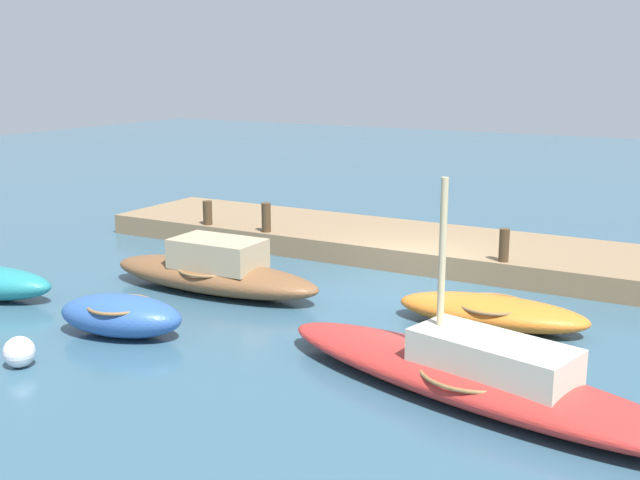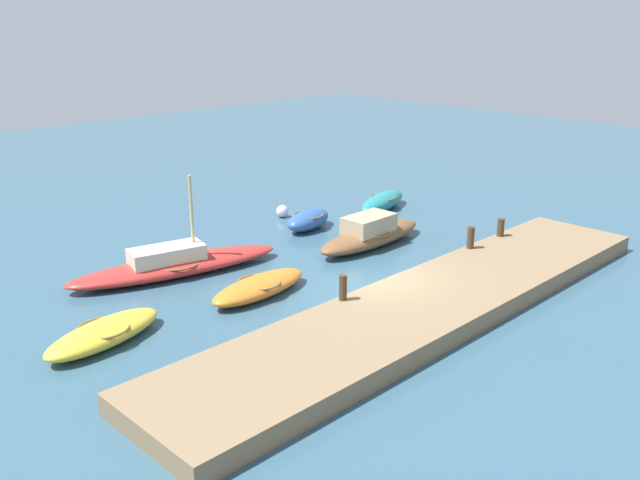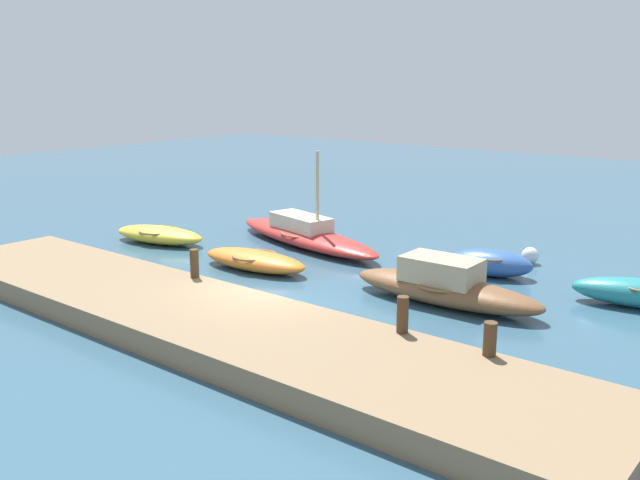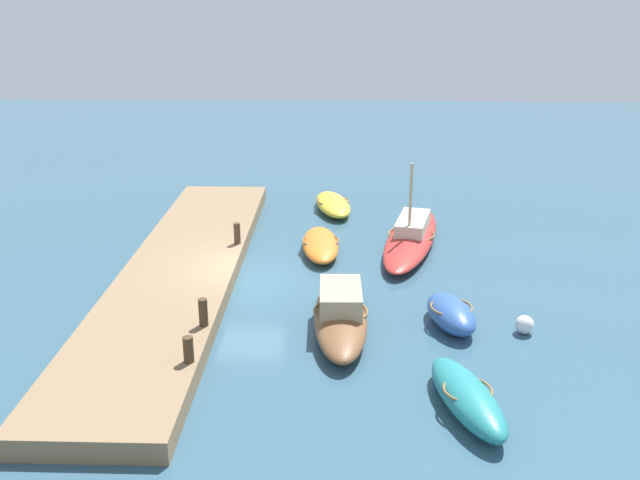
{
  "view_description": "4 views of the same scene",
  "coord_description": "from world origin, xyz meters",
  "px_view_note": "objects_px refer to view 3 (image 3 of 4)",
  "views": [
    {
      "loc": [
        -7.62,
        17.91,
        5.42
      ],
      "look_at": [
        1.32,
        2.16,
        1.3
      ],
      "focal_mm": 44.31,
      "sensor_mm": 36.0,
      "label": 1
    },
    {
      "loc": [
        -16.65,
        -14.23,
        9.14
      ],
      "look_at": [
        0.75,
        3.38,
        0.89
      ],
      "focal_mm": 38.83,
      "sensor_mm": 36.0,
      "label": 2
    },
    {
      "loc": [
        12.53,
        -13.3,
        6.23
      ],
      "look_at": [
        -1.17,
        3.67,
        1.06
      ],
      "focal_mm": 39.09,
      "sensor_mm": 36.0,
      "label": 3
    },
    {
      "loc": [
        23.18,
        3.3,
        9.98
      ],
      "look_at": [
        -0.86,
        2.55,
        1.28
      ],
      "focal_mm": 39.68,
      "sensor_mm": 36.0,
      "label": 4
    }
  ],
  "objects_px": {
    "dinghy_blue": "(491,262)",
    "marker_buoy": "(530,256)",
    "rowboat_yellow": "(159,235)",
    "mooring_post_west": "(194,263)",
    "motorboat_brown": "(444,286)",
    "rowboat_orange": "(255,260)",
    "sailboat_red": "(305,234)",
    "mooring_post_mid_west": "(403,315)",
    "mooring_post_mid_east": "(490,339)"
  },
  "relations": [
    {
      "from": "motorboat_brown",
      "to": "rowboat_yellow",
      "type": "height_order",
      "value": "motorboat_brown"
    },
    {
      "from": "sailboat_red",
      "to": "mooring_post_mid_west",
      "type": "distance_m",
      "value": 11.02
    },
    {
      "from": "mooring_post_west",
      "to": "rowboat_yellow",
      "type": "bearing_deg",
      "value": 149.74
    },
    {
      "from": "motorboat_brown",
      "to": "sailboat_red",
      "type": "relative_size",
      "value": 0.71
    },
    {
      "from": "rowboat_yellow",
      "to": "mooring_post_mid_west",
      "type": "bearing_deg",
      "value": -26.7
    },
    {
      "from": "sailboat_red",
      "to": "mooring_post_west",
      "type": "relative_size",
      "value": 9.89
    },
    {
      "from": "rowboat_orange",
      "to": "mooring_post_mid_west",
      "type": "xyz_separation_m",
      "value": [
        7.7,
        -3.18,
        0.7
      ]
    },
    {
      "from": "sailboat_red",
      "to": "rowboat_yellow",
      "type": "distance_m",
      "value": 5.57
    },
    {
      "from": "rowboat_orange",
      "to": "motorboat_brown",
      "type": "bearing_deg",
      "value": 2.61
    },
    {
      "from": "dinghy_blue",
      "to": "mooring_post_west",
      "type": "relative_size",
      "value": 3.47
    },
    {
      "from": "rowboat_orange",
      "to": "mooring_post_mid_east",
      "type": "distance_m",
      "value": 10.33
    },
    {
      "from": "rowboat_orange",
      "to": "marker_buoy",
      "type": "relative_size",
      "value": 7.13
    },
    {
      "from": "mooring_post_west",
      "to": "mooring_post_mid_west",
      "type": "xyz_separation_m",
      "value": [
        6.97,
        0.0,
        0.01
      ]
    },
    {
      "from": "sailboat_red",
      "to": "rowboat_orange",
      "type": "relative_size",
      "value": 1.99
    },
    {
      "from": "motorboat_brown",
      "to": "marker_buoy",
      "type": "distance_m",
      "value": 5.59
    },
    {
      "from": "rowboat_yellow",
      "to": "mooring_post_west",
      "type": "bearing_deg",
      "value": -41.63
    },
    {
      "from": "sailboat_red",
      "to": "marker_buoy",
      "type": "height_order",
      "value": "sailboat_red"
    },
    {
      "from": "dinghy_blue",
      "to": "sailboat_red",
      "type": "bearing_deg",
      "value": 171.98
    },
    {
      "from": "dinghy_blue",
      "to": "mooring_post_mid_west",
      "type": "relative_size",
      "value": 3.39
    },
    {
      "from": "mooring_post_west",
      "to": "mooring_post_mid_east",
      "type": "distance_m",
      "value": 9.08
    },
    {
      "from": "mooring_post_west",
      "to": "mooring_post_mid_east",
      "type": "relative_size",
      "value": 1.14
    },
    {
      "from": "mooring_post_mid_west",
      "to": "marker_buoy",
      "type": "bearing_deg",
      "value": 95.73
    },
    {
      "from": "dinghy_blue",
      "to": "rowboat_yellow",
      "type": "xyz_separation_m",
      "value": [
        -11.77,
        -3.81,
        -0.1
      ]
    },
    {
      "from": "rowboat_yellow",
      "to": "mooring_post_west",
      "type": "distance_m",
      "value": 7.18
    },
    {
      "from": "rowboat_yellow",
      "to": "marker_buoy",
      "type": "distance_m",
      "value": 13.57
    },
    {
      "from": "motorboat_brown",
      "to": "rowboat_orange",
      "type": "bearing_deg",
      "value": -174.16
    },
    {
      "from": "dinghy_blue",
      "to": "mooring_post_mid_west",
      "type": "distance_m",
      "value": 7.56
    },
    {
      "from": "rowboat_yellow",
      "to": "marker_buoy",
      "type": "bearing_deg",
      "value": 14.75
    },
    {
      "from": "sailboat_red",
      "to": "dinghy_blue",
      "type": "height_order",
      "value": "sailboat_red"
    },
    {
      "from": "dinghy_blue",
      "to": "rowboat_orange",
      "type": "distance_m",
      "value": 7.61
    },
    {
      "from": "dinghy_blue",
      "to": "mooring_post_west",
      "type": "xyz_separation_m",
      "value": [
        -5.6,
        -7.41,
        0.58
      ]
    },
    {
      "from": "rowboat_orange",
      "to": "mooring_post_west",
      "type": "height_order",
      "value": "mooring_post_west"
    },
    {
      "from": "mooring_post_west",
      "to": "mooring_post_mid_west",
      "type": "distance_m",
      "value": 6.97
    },
    {
      "from": "motorboat_brown",
      "to": "rowboat_orange",
      "type": "xyz_separation_m",
      "value": [
        -6.56,
        -0.82,
        -0.18
      ]
    },
    {
      "from": "mooring_post_mid_west",
      "to": "marker_buoy",
      "type": "relative_size",
      "value": 1.47
    },
    {
      "from": "rowboat_orange",
      "to": "rowboat_yellow",
      "type": "distance_m",
      "value": 5.46
    },
    {
      "from": "dinghy_blue",
      "to": "marker_buoy",
      "type": "distance_m",
      "value": 2.21
    },
    {
      "from": "mooring_post_mid_east",
      "to": "rowboat_yellow",
      "type": "bearing_deg",
      "value": 166.72
    },
    {
      "from": "mooring_post_west",
      "to": "mooring_post_mid_west",
      "type": "relative_size",
      "value": 0.98
    },
    {
      "from": "motorboat_brown",
      "to": "dinghy_blue",
      "type": "bearing_deg",
      "value": 92.69
    },
    {
      "from": "mooring_post_mid_east",
      "to": "marker_buoy",
      "type": "bearing_deg",
      "value": 107.77
    },
    {
      "from": "sailboat_red",
      "to": "mooring_post_mid_east",
      "type": "distance_m",
      "value": 12.73
    },
    {
      "from": "sailboat_red",
      "to": "mooring_post_mid_west",
      "type": "height_order",
      "value": "sailboat_red"
    },
    {
      "from": "dinghy_blue",
      "to": "rowboat_orange",
      "type": "xyz_separation_m",
      "value": [
        -6.33,
        -4.23,
        -0.11
      ]
    },
    {
      "from": "sailboat_red",
      "to": "mooring_post_mid_west",
      "type": "bearing_deg",
      "value": -25.15
    },
    {
      "from": "rowboat_orange",
      "to": "mooring_post_mid_west",
      "type": "bearing_deg",
      "value": -26.92
    },
    {
      "from": "motorboat_brown",
      "to": "marker_buoy",
      "type": "bearing_deg",
      "value": 86.9
    },
    {
      "from": "dinghy_blue",
      "to": "mooring_post_mid_east",
      "type": "xyz_separation_m",
      "value": [
        3.48,
        -7.41,
        0.53
      ]
    },
    {
      "from": "mooring_post_mid_west",
      "to": "motorboat_brown",
      "type": "bearing_deg",
      "value": 105.91
    },
    {
      "from": "mooring_post_mid_west",
      "to": "mooring_post_west",
      "type": "bearing_deg",
      "value": 180.0
    }
  ]
}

